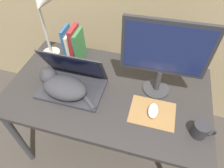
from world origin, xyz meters
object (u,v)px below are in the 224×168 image
desk_lamp (43,15)px  mug (201,130)px  external_monitor (164,54)px  computer_mouse (153,110)px  laptop (73,82)px  cat (62,85)px  book_row (74,44)px

desk_lamp → mug: bearing=-19.9°
external_monitor → desk_lamp: (-0.77, 0.12, 0.05)m
external_monitor → computer_mouse: external_monitor is taller
laptop → computer_mouse: size_ratio=3.79×
cat → mug: bearing=-5.3°
external_monitor → computer_mouse: 0.32m
book_row → mug: (0.87, -0.42, -0.07)m
desk_lamp → mug: (1.02, -0.37, -0.29)m
external_monitor → cat: bearing=-162.3°
book_row → desk_lamp: 0.27m
computer_mouse → mug: mug is taller
external_monitor → book_row: (-0.61, 0.17, -0.17)m
laptop → book_row: size_ratio=1.62×
computer_mouse → mug: 0.26m
cat → desk_lamp: desk_lamp is taller
laptop → computer_mouse: bearing=-6.9°
cat → mug: size_ratio=3.31×
external_monitor → mug: (0.26, -0.25, -0.24)m
external_monitor → desk_lamp: bearing=171.2°
external_monitor → mug: external_monitor is taller
book_row → desk_lamp: desk_lamp is taller
laptop → desk_lamp: bearing=137.0°
laptop → book_row: bearing=109.4°
desk_lamp → mug: size_ratio=4.06×
laptop → external_monitor: external_monitor is taller
cat → mug: 0.81m
book_row → laptop: bearing=-70.6°
book_row → mug: 0.96m
book_row → cat: bearing=-80.3°
external_monitor → mug: 0.43m
external_monitor → book_row: bearing=164.8°
cat → laptop: bearing=53.7°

